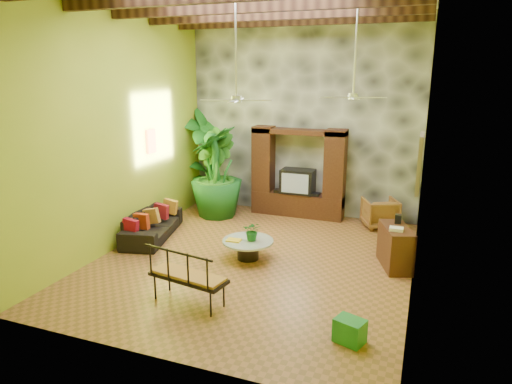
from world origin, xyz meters
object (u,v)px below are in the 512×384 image
at_px(wicker_armchair, 380,213).
at_px(green_bin, 350,331).
at_px(tall_plant_a, 206,157).
at_px(tall_plant_b, 214,173).
at_px(entertainment_center, 298,179).
at_px(sofa, 152,224).
at_px(coffee_table, 248,247).
at_px(ceiling_fan_front, 236,87).
at_px(tall_plant_c, 217,172).
at_px(iron_bench, 186,274).
at_px(ceiling_fan_back, 354,86).
at_px(side_console, 395,247).

relative_size(wicker_armchair, green_bin, 1.96).
distance_m(tall_plant_a, tall_plant_b, 1.04).
relative_size(entertainment_center, sofa, 1.15).
bearing_deg(green_bin, coffee_table, 137.32).
height_order(ceiling_fan_front, tall_plant_b, ceiling_fan_front).
distance_m(coffee_table, green_bin, 3.28).
bearing_deg(tall_plant_b, wicker_armchair, 7.92).
bearing_deg(entertainment_center, coffee_table, -92.63).
distance_m(tall_plant_b, green_bin, 6.35).
height_order(tall_plant_a, tall_plant_c, tall_plant_a).
height_order(ceiling_fan_front, sofa, ceiling_fan_front).
height_order(ceiling_fan_front, wicker_armchair, ceiling_fan_front).
bearing_deg(iron_bench, tall_plant_c, 118.90).
distance_m(ceiling_fan_back, sofa, 5.32).
relative_size(side_console, green_bin, 2.52).
distance_m(entertainment_center, coffee_table, 3.23).
height_order(entertainment_center, ceiling_fan_front, ceiling_fan_front).
bearing_deg(ceiling_fan_front, coffee_table, 81.92).
distance_m(sofa, tall_plant_a, 2.96).
bearing_deg(green_bin, iron_bench, 177.44).
bearing_deg(coffee_table, ceiling_fan_back, 34.76).
distance_m(tall_plant_a, side_console, 5.94).
distance_m(ceiling_fan_front, tall_plant_c, 3.94).
relative_size(sofa, green_bin, 5.23).
xyz_separation_m(tall_plant_b, side_console, (4.68, -1.72, -0.73)).
height_order(ceiling_fan_back, side_console, ceiling_fan_back).
bearing_deg(sofa, tall_plant_c, -33.32).
relative_size(tall_plant_b, iron_bench, 1.63).
height_order(entertainment_center, sofa, entertainment_center).
height_order(sofa, tall_plant_b, tall_plant_b).
height_order(tall_plant_c, green_bin, tall_plant_c).
bearing_deg(green_bin, entertainment_center, 112.87).
bearing_deg(tall_plant_c, iron_bench, -70.70).
relative_size(ceiling_fan_front, iron_bench, 1.34).
bearing_deg(green_bin, wicker_armchair, 91.55).
xyz_separation_m(wicker_armchair, tall_plant_b, (-4.15, -0.58, 0.78)).
bearing_deg(wicker_armchair, entertainment_center, -29.97).
relative_size(tall_plant_c, side_console, 2.34).
relative_size(sofa, wicker_armchair, 2.67).
relative_size(iron_bench, green_bin, 3.48).
bearing_deg(iron_bench, wicker_armchair, 73.19).
xyz_separation_m(tall_plant_c, coffee_table, (1.80, -2.36, -0.92)).
bearing_deg(entertainment_center, tall_plant_c, -157.91).
bearing_deg(wicker_armchair, ceiling_fan_back, 48.63).
distance_m(sofa, side_console, 5.31).
bearing_deg(tall_plant_c, ceiling_fan_front, -57.59).
bearing_deg(wicker_armchair, side_console, 78.37).
xyz_separation_m(tall_plant_a, tall_plant_b, (0.62, -0.79, -0.24)).
relative_size(entertainment_center, wicker_armchair, 3.07).
xyz_separation_m(coffee_table, green_bin, (2.41, -2.22, -0.08)).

